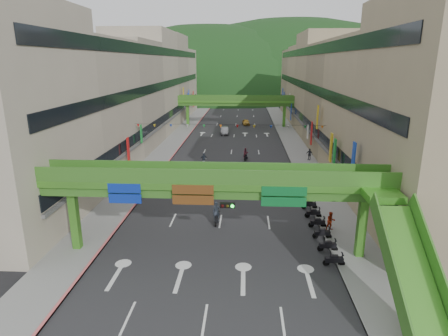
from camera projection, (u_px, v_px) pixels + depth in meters
The scene contains 23 objects.
ground at pixel (208, 300), 23.51m from camera, with size 320.00×320.00×0.00m, color black.
road_slab at pixel (233, 140), 71.52m from camera, with size 18.00×140.00×0.02m, color #28282B.
sidewalk_left at pixel (176, 139), 72.10m from camera, with size 4.00×140.00×0.15m, color gray.
sidewalk_right at pixel (291, 140), 70.90m from camera, with size 4.00×140.00×0.15m, color gray.
curb_left at pixel (186, 139), 71.99m from camera, with size 0.20×140.00×0.18m, color #CC5959.
curb_right at pixel (281, 140), 71.00m from camera, with size 0.20×140.00×0.18m, color gray.
building_row_left at pixel (133, 89), 69.95m from camera, with size 12.80×95.00×19.00m.
building_row_right at pixel (338, 90), 67.90m from camera, with size 12.80×95.00×19.00m.
overpass_near at pixel (227, 193), 27.20m from camera, with size 28.00×12.27×7.10m.
overpass_far at pixel (236, 103), 84.44m from camera, with size 28.00×2.20×7.10m.
hill_left at pixel (209, 93), 177.94m from camera, with size 168.00×140.00×112.00m, color #1C4419.
hill_right at pixel (289, 90), 194.98m from camera, with size 208.00×176.00×128.00m, color #1C4419.
bunting_string at pixel (229, 126), 50.68m from camera, with size 26.00×0.36×0.47m.
scooter_rider_near at pixel (217, 214), 34.17m from camera, with size 0.69×1.60×2.17m.
scooter_rider_mid at pixel (246, 154), 56.31m from camera, with size 0.90×1.58×1.96m.
scooter_rider_left at pixel (204, 160), 52.93m from camera, with size 1.03×1.59×2.02m.
scooter_rider_far at pixel (223, 174), 46.04m from camera, with size 0.93×1.60×2.19m.
parked_scooter_row at pixel (320, 228), 32.50m from camera, with size 1.60×11.55×1.08m.
car_silver at pixel (225, 131), 76.89m from camera, with size 1.55×4.45×1.47m, color gray.
car_yellow at pixel (246, 122), 88.09m from camera, with size 1.52×3.79×1.29m, color gold.
pedestrian_red at pixel (331, 223), 32.74m from camera, with size 0.82×0.64×1.68m, color #9F250D.
pedestrian_dark at pixel (309, 155), 56.19m from camera, with size 1.02×0.42×1.74m, color #212229.
pedestrian_blue at pixel (304, 172), 48.00m from camera, with size 0.75×0.49×1.62m, color #293650.
Camera 1 is at (2.16, -20.25, 14.43)m, focal length 30.00 mm.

